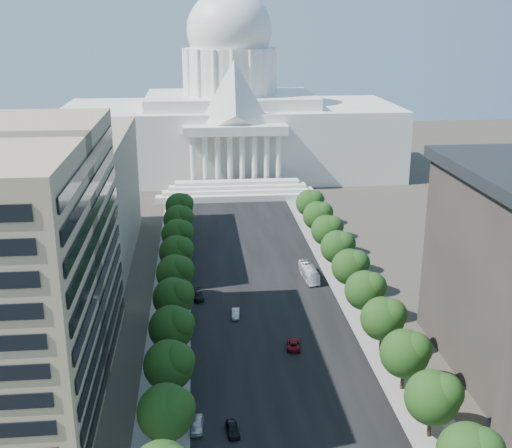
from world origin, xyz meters
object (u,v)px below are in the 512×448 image
object	(u,v)px
car_silver	(236,314)
car_parked	(197,425)
car_dark_a	(233,429)
car_red	(294,344)
city_bus	(309,272)
car_dark_b	(198,295)

from	to	relation	value
car_silver	car_parked	xyz separation A→B (m)	(-7.71, -35.05, 0.08)
car_dark_a	car_parked	world-z (taller)	car_parked
car_parked	car_dark_a	bearing A→B (deg)	-11.02
car_red	city_bus	world-z (taller)	city_bus
car_silver	car_dark_b	size ratio (longest dim) A/B	0.81
car_dark_a	car_red	bearing A→B (deg)	57.08
car_silver	car_red	size ratio (longest dim) A/B	0.83
car_parked	car_silver	bearing A→B (deg)	82.32
car_dark_a	car_dark_b	xyz separation A→B (m)	(-4.40, 45.58, 0.03)
car_dark_a	car_dark_b	bearing A→B (deg)	90.09
car_red	car_dark_b	size ratio (longest dim) A/B	0.98
car_dark_b	car_red	bearing A→B (deg)	-60.35
city_bus	car_dark_b	bearing A→B (deg)	-164.81
car_red	car_parked	xyz separation A→B (m)	(-17.08, -22.02, 0.07)
car_dark_b	city_bus	bearing A→B (deg)	11.80
car_silver	car_red	bearing A→B (deg)	-49.77
car_silver	car_dark_b	xyz separation A→B (m)	(-7.21, 9.14, 0.06)
car_silver	city_bus	xyz separation A→B (m)	(17.48, 17.61, 0.78)
car_parked	city_bus	size ratio (longest dim) A/B	0.43
car_dark_a	car_dark_b	size ratio (longest dim) A/B	0.82
city_bus	car_dark_a	bearing A→B (deg)	-114.33
car_silver	car_dark_b	world-z (taller)	car_dark_b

